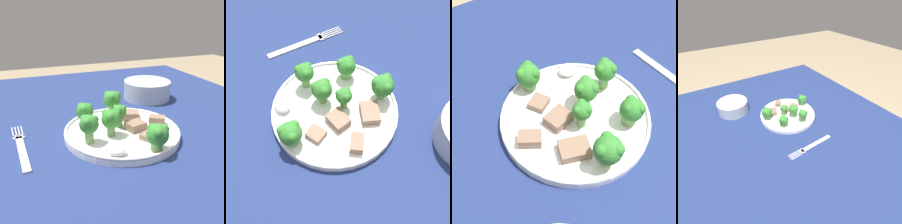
# 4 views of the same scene
# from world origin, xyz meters

# --- Properties ---
(ground_plane) EXTENTS (8.00, 8.00, 0.00)m
(ground_plane) POSITION_xyz_m (0.00, 0.00, 0.00)
(ground_plane) COLOR #9E896B
(table) EXTENTS (1.10, 1.05, 0.72)m
(table) POSITION_xyz_m (0.00, 0.00, 0.62)
(table) COLOR navy
(table) RESTS_ON ground_plane
(dinner_plate) EXTENTS (0.26, 0.26, 0.02)m
(dinner_plate) POSITION_xyz_m (0.06, -0.08, 0.73)
(dinner_plate) COLOR white
(dinner_plate) RESTS_ON table
(fork) EXTENTS (0.03, 0.20, 0.00)m
(fork) POSITION_xyz_m (-0.16, -0.06, 0.72)
(fork) COLOR silver
(fork) RESTS_ON table
(cream_bowl) EXTENTS (0.14, 0.14, 0.06)m
(cream_bowl) POSITION_xyz_m (0.23, 0.12, 0.74)
(cream_bowl) COLOR #B7BCC6
(cream_bowl) RESTS_ON table
(broccoli_floret_near_rim_left) EXTENTS (0.04, 0.04, 0.06)m
(broccoli_floret_near_rim_left) POSITION_xyz_m (0.03, -0.09, 0.77)
(broccoli_floret_near_rim_left) COLOR #709E56
(broccoli_floret_near_rim_left) RESTS_ON dinner_plate
(broccoli_floret_center_left) EXTENTS (0.04, 0.04, 0.05)m
(broccoli_floret_center_left) POSITION_xyz_m (0.09, -0.18, 0.76)
(broccoli_floret_center_left) COLOR #709E56
(broccoli_floret_center_left) RESTS_ON dinner_plate
(broccoli_floret_back_left) EXTENTS (0.03, 0.03, 0.05)m
(broccoli_floret_back_left) POSITION_xyz_m (0.06, -0.06, 0.76)
(broccoli_floret_back_left) COLOR #709E56
(broccoli_floret_back_left) RESTS_ON dinner_plate
(broccoli_floret_front_left) EXTENTS (0.04, 0.04, 0.06)m
(broccoli_floret_front_left) POSITION_xyz_m (-0.03, -0.11, 0.77)
(broccoli_floret_front_left) COLOR #709E56
(broccoli_floret_front_left) RESTS_ON dinner_plate
(broccoli_floret_center_back) EXTENTS (0.04, 0.04, 0.05)m
(broccoli_floret_center_back) POSITION_xyz_m (-0.01, -0.02, 0.76)
(broccoli_floret_center_back) COLOR #709E56
(broccoli_floret_center_back) RESTS_ON dinner_plate
(broccoli_floret_mid_cluster) EXTENTS (0.05, 0.04, 0.06)m
(broccoli_floret_mid_cluster) POSITION_xyz_m (0.07, 0.02, 0.77)
(broccoli_floret_mid_cluster) COLOR #709E56
(broccoli_floret_mid_cluster) RESTS_ON dinner_plate
(meat_slice_front_slice) EXTENTS (0.04, 0.04, 0.02)m
(meat_slice_front_slice) POSITION_xyz_m (0.15, -0.08, 0.74)
(meat_slice_front_slice) COLOR #846651
(meat_slice_front_slice) RESTS_ON dinner_plate
(meat_slice_middle_slice) EXTENTS (0.05, 0.04, 0.02)m
(meat_slice_middle_slice) POSITION_xyz_m (0.09, -0.09, 0.74)
(meat_slice_middle_slice) COLOR #846651
(meat_slice_middle_slice) RESTS_ON dinner_plate
(meat_slice_rear_slice) EXTENTS (0.06, 0.05, 0.02)m
(meat_slice_rear_slice) POSITION_xyz_m (0.10, -0.02, 0.74)
(meat_slice_rear_slice) COLOR #846651
(meat_slice_rear_slice) RESTS_ON dinner_plate
(meat_slice_edge_slice) EXTENTS (0.04, 0.04, 0.01)m
(meat_slice_edge_slice) POSITION_xyz_m (0.09, -0.14, 0.73)
(meat_slice_edge_slice) COLOR #846651
(meat_slice_edge_slice) RESTS_ON dinner_plate
(sauce_dollop) EXTENTS (0.03, 0.03, 0.02)m
(sauce_dollop) POSITION_xyz_m (0.01, -0.17, 0.74)
(sauce_dollop) COLOR white
(sauce_dollop) RESTS_ON dinner_plate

